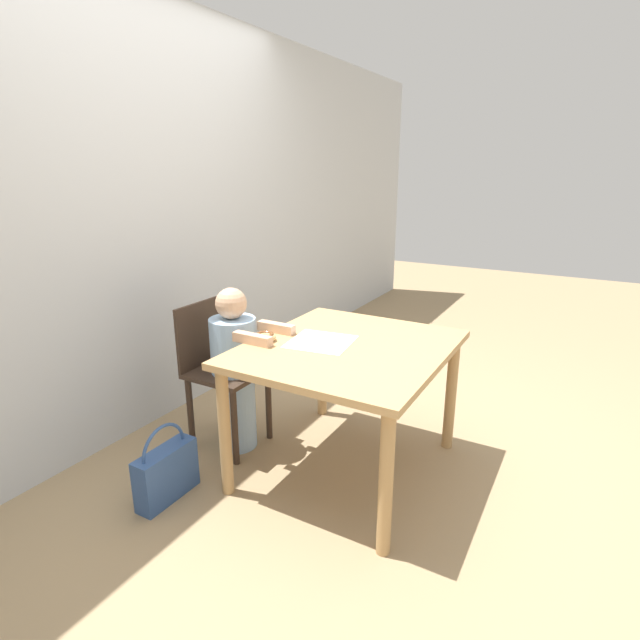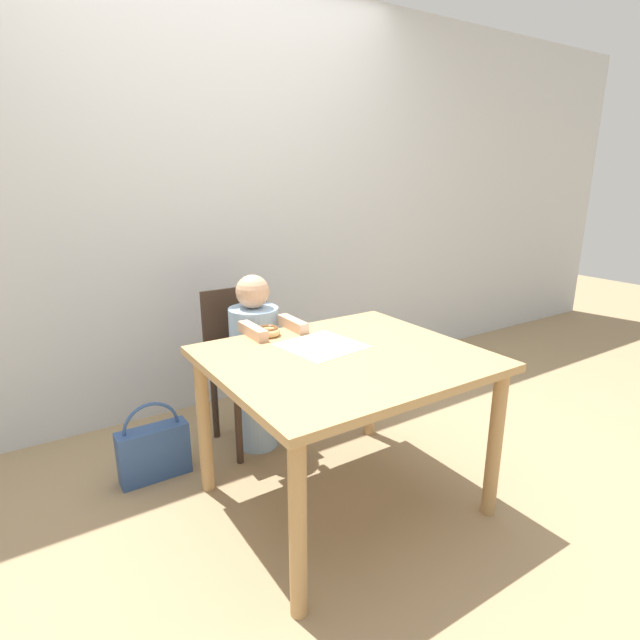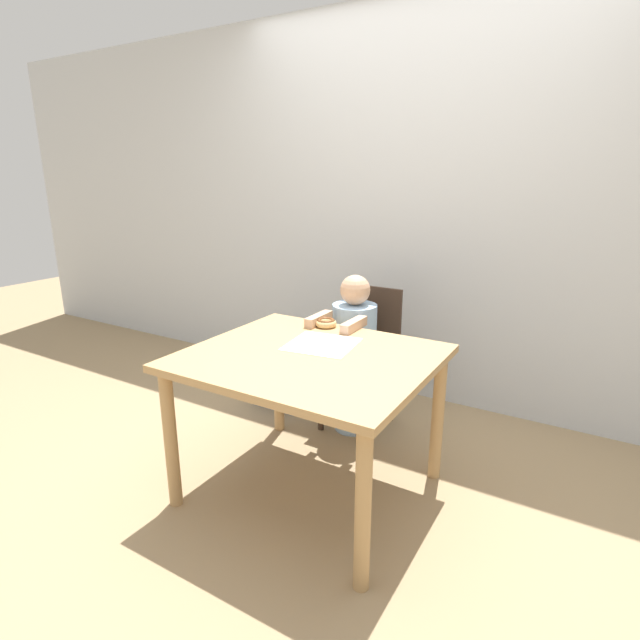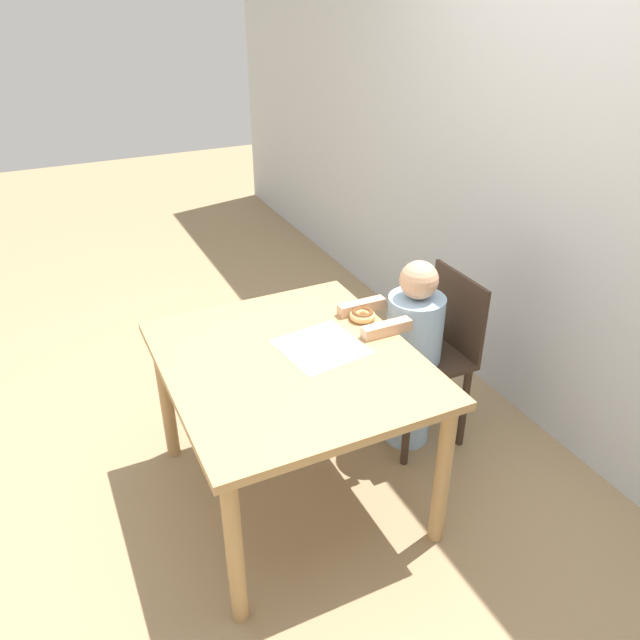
% 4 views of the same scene
% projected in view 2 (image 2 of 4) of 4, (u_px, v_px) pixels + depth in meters
% --- Properties ---
extents(ground_plane, '(12.00, 12.00, 0.00)m').
position_uv_depth(ground_plane, '(343.00, 500.00, 2.26)').
color(ground_plane, '#997F5B').
extents(wall_back, '(8.00, 0.05, 2.50)m').
position_uv_depth(wall_back, '(216.00, 204.00, 2.98)').
color(wall_back, silver).
rests_on(wall_back, ground_plane).
extents(dining_table, '(1.08, 0.95, 0.70)m').
position_uv_depth(dining_table, '(345.00, 375.00, 2.09)').
color(dining_table, tan).
rests_on(dining_table, ground_plane).
extents(chair, '(0.38, 0.38, 0.83)m').
position_uv_depth(chair, '(247.00, 362.00, 2.69)').
color(chair, '#38281E').
rests_on(chair, ground_plane).
extents(child_figure, '(0.27, 0.45, 0.94)m').
position_uv_depth(child_figure, '(256.00, 364.00, 2.59)').
color(child_figure, '#99BCE0').
rests_on(child_figure, ground_plane).
extents(donut, '(0.11, 0.11, 0.04)m').
position_uv_depth(donut, '(268.00, 331.00, 2.31)').
color(donut, '#DBB270').
rests_on(donut, dining_table).
extents(napkin, '(0.35, 0.35, 0.00)m').
position_uv_depth(napkin, '(322.00, 346.00, 2.17)').
color(napkin, white).
rests_on(napkin, dining_table).
extents(handbag, '(0.33, 0.10, 0.40)m').
position_uv_depth(handbag, '(154.00, 450.00, 2.39)').
color(handbag, '#2D4C84').
rests_on(handbag, ground_plane).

